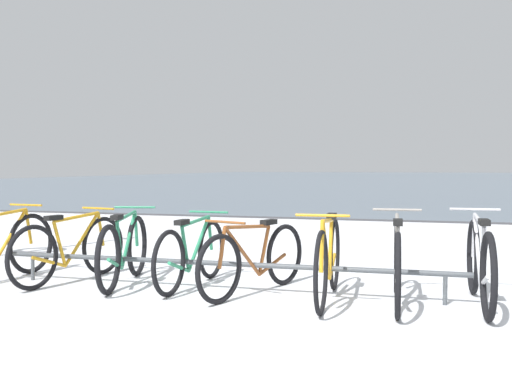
{
  "coord_description": "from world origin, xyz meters",
  "views": [
    {
      "loc": [
        1.52,
        -3.88,
        1.25
      ],
      "look_at": [
        -0.56,
        3.09,
        0.93
      ],
      "focal_mm": 41.78,
      "sensor_mm": 36.0,
      "label": 1
    }
  ],
  "objects_px": {
    "bicycle_2": "(124,250)",
    "bicycle_6": "(397,263)",
    "bicycle_5": "(328,260)",
    "bicycle_3": "(192,254)",
    "bicycle_1": "(71,249)",
    "bicycle_4": "(254,259)",
    "bicycle_7": "(480,264)"
  },
  "relations": [
    {
      "from": "bicycle_2",
      "to": "bicycle_6",
      "type": "height_order",
      "value": "bicycle_6"
    },
    {
      "from": "bicycle_3",
      "to": "bicycle_7",
      "type": "height_order",
      "value": "bicycle_7"
    },
    {
      "from": "bicycle_1",
      "to": "bicycle_5",
      "type": "bearing_deg",
      "value": -2.93
    },
    {
      "from": "bicycle_2",
      "to": "bicycle_1",
      "type": "bearing_deg",
      "value": -178.2
    },
    {
      "from": "bicycle_2",
      "to": "bicycle_6",
      "type": "distance_m",
      "value": 2.81
    },
    {
      "from": "bicycle_3",
      "to": "bicycle_4",
      "type": "height_order",
      "value": "bicycle_3"
    },
    {
      "from": "bicycle_4",
      "to": "bicycle_7",
      "type": "bearing_deg",
      "value": 2.35
    },
    {
      "from": "bicycle_4",
      "to": "bicycle_6",
      "type": "relative_size",
      "value": 0.95
    },
    {
      "from": "bicycle_5",
      "to": "bicycle_7",
      "type": "distance_m",
      "value": 1.34
    },
    {
      "from": "bicycle_4",
      "to": "bicycle_6",
      "type": "bearing_deg",
      "value": -3.55
    },
    {
      "from": "bicycle_1",
      "to": "bicycle_5",
      "type": "height_order",
      "value": "bicycle_5"
    },
    {
      "from": "bicycle_3",
      "to": "bicycle_7",
      "type": "xyz_separation_m",
      "value": [
        2.79,
        -0.06,
        0.04
      ]
    },
    {
      "from": "bicycle_1",
      "to": "bicycle_4",
      "type": "height_order",
      "value": "bicycle_1"
    },
    {
      "from": "bicycle_3",
      "to": "bicycle_4",
      "type": "bearing_deg",
      "value": -11.3
    },
    {
      "from": "bicycle_1",
      "to": "bicycle_7",
      "type": "distance_m",
      "value": 4.15
    },
    {
      "from": "bicycle_1",
      "to": "bicycle_4",
      "type": "bearing_deg",
      "value": -0.68
    },
    {
      "from": "bicycle_7",
      "to": "bicycle_4",
      "type": "bearing_deg",
      "value": -177.65
    },
    {
      "from": "bicycle_4",
      "to": "bicycle_5",
      "type": "distance_m",
      "value": 0.76
    },
    {
      "from": "bicycle_3",
      "to": "bicycle_7",
      "type": "distance_m",
      "value": 2.79
    },
    {
      "from": "bicycle_5",
      "to": "bicycle_1",
      "type": "bearing_deg",
      "value": 177.07
    },
    {
      "from": "bicycle_2",
      "to": "bicycle_4",
      "type": "xyz_separation_m",
      "value": [
        1.45,
        -0.04,
        -0.02
      ]
    },
    {
      "from": "bicycle_5",
      "to": "bicycle_6",
      "type": "height_order",
      "value": "bicycle_5"
    },
    {
      "from": "bicycle_1",
      "to": "bicycle_4",
      "type": "xyz_separation_m",
      "value": [
        2.08,
        -0.02,
        -0.01
      ]
    },
    {
      "from": "bicycle_2",
      "to": "bicycle_7",
      "type": "xyz_separation_m",
      "value": [
        3.52,
        0.04,
        0.02
      ]
    },
    {
      "from": "bicycle_7",
      "to": "bicycle_6",
      "type": "bearing_deg",
      "value": -166.55
    },
    {
      "from": "bicycle_6",
      "to": "bicycle_3",
      "type": "bearing_deg",
      "value": 173.76
    },
    {
      "from": "bicycle_3",
      "to": "bicycle_4",
      "type": "relative_size",
      "value": 1.0
    },
    {
      "from": "bicycle_2",
      "to": "bicycle_5",
      "type": "bearing_deg",
      "value": -4.29
    },
    {
      "from": "bicycle_5",
      "to": "bicycle_6",
      "type": "distance_m",
      "value": 0.62
    },
    {
      "from": "bicycle_3",
      "to": "bicycle_6",
      "type": "xyz_separation_m",
      "value": [
        2.08,
        -0.23,
        0.04
      ]
    },
    {
      "from": "bicycle_1",
      "to": "bicycle_2",
      "type": "height_order",
      "value": "bicycle_2"
    },
    {
      "from": "bicycle_2",
      "to": "bicycle_5",
      "type": "distance_m",
      "value": 2.2
    }
  ]
}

